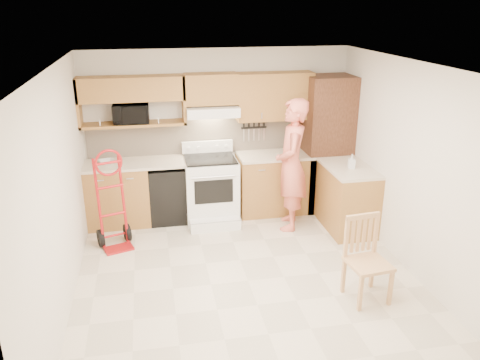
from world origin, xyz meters
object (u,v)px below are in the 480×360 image
object	(u,v)px
microwave	(131,113)
hand_truck	(113,204)
person	(291,165)
dining_chair	(369,261)
range	(211,184)

from	to	relation	value
microwave	hand_truck	size ratio (longest dim) A/B	0.40
microwave	person	distance (m)	2.40
dining_chair	range	bearing A→B (deg)	114.22
microwave	range	size ratio (longest dim) A/B	0.44
range	person	world-z (taller)	person
microwave	dining_chair	size ratio (longest dim) A/B	0.53
microwave	person	bearing A→B (deg)	-16.78
range	hand_truck	distance (m)	1.52
person	microwave	bearing A→B (deg)	-94.01
microwave	dining_chair	distance (m)	3.84
hand_truck	microwave	bearing A→B (deg)	54.40
range	dining_chair	distance (m)	2.78
range	person	distance (m)	1.24
person	hand_truck	bearing A→B (deg)	-71.49
dining_chair	person	bearing A→B (deg)	92.91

